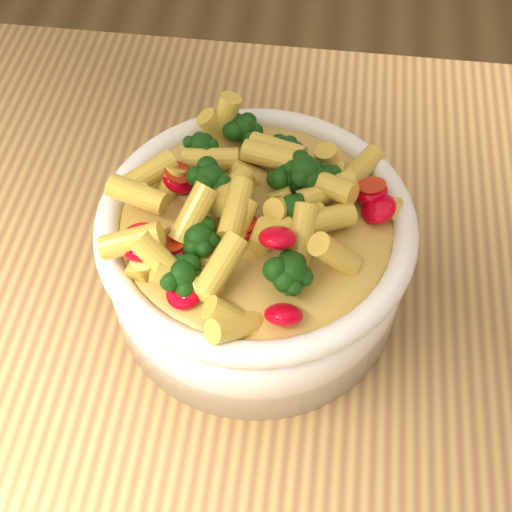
# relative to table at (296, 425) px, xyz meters

# --- Properties ---
(table) EXTENTS (1.20, 0.80, 0.90)m
(table) POSITION_rel_table_xyz_m (0.00, 0.00, 0.00)
(table) COLOR #B18A4C
(table) RESTS_ON ground
(serving_bowl) EXTENTS (0.24, 0.24, 0.10)m
(serving_bowl) POSITION_rel_table_xyz_m (-0.04, 0.07, 0.15)
(serving_bowl) COLOR white
(serving_bowl) RESTS_ON table
(pasta_salad) EXTENTS (0.19, 0.19, 0.04)m
(pasta_salad) POSITION_rel_table_xyz_m (-0.04, 0.07, 0.22)
(pasta_salad) COLOR #E3C047
(pasta_salad) RESTS_ON serving_bowl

